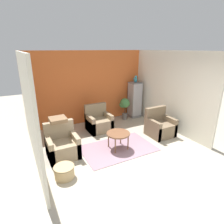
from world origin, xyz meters
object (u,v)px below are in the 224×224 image
object	(u,v)px
coffee_table	(118,134)
armchair_middle	(99,122)
armchair_right	(160,127)
parrot	(135,79)
potted_plant	(125,105)
wicker_basket	(64,171)
birdcage	(135,100)
armchair_left	(62,146)

from	to	relation	value
coffee_table	armchair_middle	world-z (taller)	armchair_middle
armchair_right	parrot	bearing A→B (deg)	81.29
armchair_middle	potted_plant	size ratio (longest dim) A/B	1.04
potted_plant	coffee_table	bearing A→B (deg)	-125.94
coffee_table	wicker_basket	size ratio (longest dim) A/B	1.46
armchair_right	birdcage	bearing A→B (deg)	81.28
parrot	potted_plant	distance (m)	1.12
coffee_table	armchair_left	world-z (taller)	armchair_left
coffee_table	armchair_left	size ratio (longest dim) A/B	0.73
armchair_right	parrot	xyz separation A→B (m)	(0.29, 1.92, 1.28)
birdcage	armchair_right	bearing A→B (deg)	-98.72
birdcage	armchair_left	bearing A→B (deg)	-153.94
coffee_table	armchair_middle	distance (m)	1.45
coffee_table	wicker_basket	distance (m)	1.81
potted_plant	armchair_left	bearing A→B (deg)	-151.36
parrot	potted_plant	world-z (taller)	parrot
birdcage	armchair_middle	bearing A→B (deg)	-162.46
armchair_left	armchair_middle	distance (m)	1.88
armchair_middle	coffee_table	bearing A→B (deg)	-91.32
armchair_middle	potted_plant	bearing A→B (deg)	20.26
coffee_table	birdcage	size ratio (longest dim) A/B	0.46
birdcage	wicker_basket	distance (m)	4.52
wicker_basket	armchair_left	bearing A→B (deg)	78.09
coffee_table	potted_plant	size ratio (longest dim) A/B	0.76
birdcage	wicker_basket	world-z (taller)	birdcage
wicker_basket	birdcage	bearing A→B (deg)	35.47
birdcage	potted_plant	bearing A→B (deg)	-169.74
coffee_table	potted_plant	bearing A→B (deg)	54.06
armchair_left	birdcage	xyz separation A→B (m)	(3.46, 1.69, 0.43)
parrot	birdcage	bearing A→B (deg)	-90.00
armchair_left	birdcage	distance (m)	3.88
armchair_right	birdcage	distance (m)	1.98
birdcage	wicker_basket	size ratio (longest dim) A/B	3.18
armchair_middle	birdcage	world-z (taller)	birdcage
armchair_right	armchair_middle	distance (m)	2.09
armchair_left	armchair_middle	xyz separation A→B (m)	(1.54, 1.08, 0.00)
birdcage	parrot	bearing A→B (deg)	90.00
birdcage	parrot	size ratio (longest dim) A/B	5.21
coffee_table	armchair_left	bearing A→B (deg)	166.61
armchair_left	parrot	world-z (taller)	parrot
coffee_table	parrot	bearing A→B (deg)	46.36
armchair_right	birdcage	world-z (taller)	birdcage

